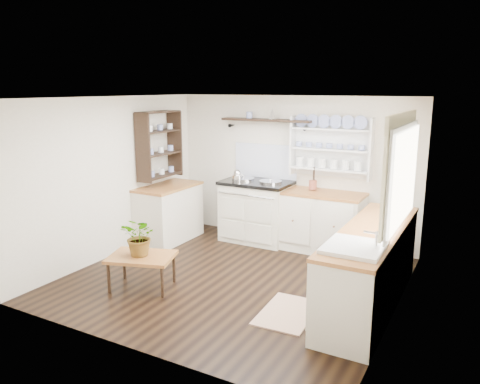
{
  "coord_description": "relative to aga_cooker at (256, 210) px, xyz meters",
  "views": [
    {
      "loc": [
        2.77,
        -4.92,
        2.42
      ],
      "look_at": [
        -0.04,
        0.25,
        1.1
      ],
      "focal_mm": 35.0,
      "sensor_mm": 36.0,
      "label": 1
    }
  ],
  "objects": [
    {
      "name": "back_cabinets",
      "position": [
        1.06,
        0.03,
        -0.03
      ],
      "size": [
        1.27,
        0.63,
        0.9
      ],
      "color": "beige",
      "rests_on": "floor"
    },
    {
      "name": "floor",
      "position": [
        0.46,
        -1.57,
        -0.49
      ],
      "size": [
        4.0,
        3.8,
        0.01
      ],
      "primitive_type": "cube",
      "color": "black",
      "rests_on": "ground"
    },
    {
      "name": "kettle",
      "position": [
        -0.28,
        -0.12,
        0.54
      ],
      "size": [
        0.18,
        0.18,
        0.21
      ],
      "primitive_type": null,
      "color": "silver",
      "rests_on": "aga_cooker"
    },
    {
      "name": "floor_rug",
      "position": [
        1.44,
        -2.1,
        -0.49
      ],
      "size": [
        0.59,
        0.88,
        0.02
      ],
      "primitive_type": "cube",
      "rotation": [
        0.0,
        0.0,
        0.05
      ],
      "color": "#956B56",
      "rests_on": "floor"
    },
    {
      "name": "wall_left",
      "position": [
        -1.54,
        -1.57,
        0.66
      ],
      "size": [
        0.02,
        3.8,
        2.3
      ],
      "primitive_type": "cube",
      "color": "beige",
      "rests_on": "ground"
    },
    {
      "name": "utensil_crock",
      "position": [
        0.89,
        0.11,
        0.49
      ],
      "size": [
        0.12,
        0.12,
        0.14
      ],
      "primitive_type": "cylinder",
      "color": "brown",
      "rests_on": "back_cabinets"
    },
    {
      "name": "wall_right",
      "position": [
        2.46,
        -1.57,
        0.66
      ],
      "size": [
        0.02,
        3.8,
        2.3
      ],
      "primitive_type": "cube",
      "color": "beige",
      "rests_on": "ground"
    },
    {
      "name": "plate_rack",
      "position": [
        1.11,
        0.29,
        1.06
      ],
      "size": [
        1.2,
        0.22,
        0.9
      ],
      "color": "white",
      "rests_on": "wall_back"
    },
    {
      "name": "window",
      "position": [
        2.41,
        -1.42,
        1.07
      ],
      "size": [
        0.08,
        1.55,
        1.22
      ],
      "color": "white",
      "rests_on": "wall_right"
    },
    {
      "name": "right_cabinets",
      "position": [
        2.16,
        -1.47,
        -0.03
      ],
      "size": [
        0.62,
        2.43,
        0.9
      ],
      "color": "beige",
      "rests_on": "floor"
    },
    {
      "name": "left_shelving",
      "position": [
        -1.38,
        -0.67,
        1.06
      ],
      "size": [
        0.28,
        0.8,
        1.05
      ],
      "primitive_type": "cube",
      "color": "black",
      "rests_on": "wall_left"
    },
    {
      "name": "high_shelf",
      "position": [
        0.06,
        0.21,
        1.41
      ],
      "size": [
        1.5,
        0.29,
        0.16
      ],
      "color": "black",
      "rests_on": "wall_back"
    },
    {
      "name": "potted_plant",
      "position": [
        -0.4,
        -2.33,
        0.17
      ],
      "size": [
        0.45,
        0.4,
        0.48
      ],
      "primitive_type": "imported",
      "rotation": [
        0.0,
        0.0,
        0.05
      ],
      "color": "#3F7233",
      "rests_on": "center_table"
    },
    {
      "name": "left_cabinets",
      "position": [
        -1.24,
        -0.67,
        -0.03
      ],
      "size": [
        0.62,
        1.13,
        0.9
      ],
      "color": "beige",
      "rests_on": "floor"
    },
    {
      "name": "aga_cooker",
      "position": [
        0.0,
        0.0,
        0.0
      ],
      "size": [
        1.09,
        0.75,
        1.0
      ],
      "color": "beige",
      "rests_on": "floor"
    },
    {
      "name": "wall_back",
      "position": [
        0.46,
        0.33,
        0.66
      ],
      "size": [
        4.0,
        0.02,
        2.3
      ],
      "primitive_type": "cube",
      "color": "beige",
      "rests_on": "ground"
    },
    {
      "name": "belfast_sink",
      "position": [
        2.16,
        -2.22,
        0.31
      ],
      "size": [
        0.55,
        0.6,
        0.45
      ],
      "color": "white",
      "rests_on": "right_cabinets"
    },
    {
      "name": "center_table",
      "position": [
        -0.4,
        -2.33,
        -0.12
      ],
      "size": [
        0.91,
        0.77,
        0.42
      ],
      "rotation": [
        0.0,
        0.0,
        0.32
      ],
      "color": "brown",
      "rests_on": "floor"
    },
    {
      "name": "ceiling",
      "position": [
        0.46,
        -1.57,
        1.81
      ],
      "size": [
        4.0,
        3.8,
        0.01
      ],
      "primitive_type": "cube",
      "color": "white",
      "rests_on": "wall_back"
    }
  ]
}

